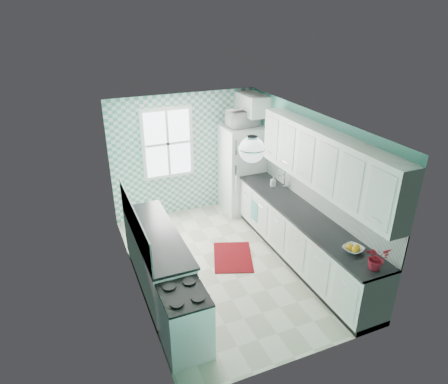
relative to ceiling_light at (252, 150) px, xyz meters
name	(u,v)px	position (x,y,z in m)	size (l,w,h in m)	color
floor	(227,265)	(0.00, 0.80, -2.33)	(3.00, 4.40, 0.02)	beige
ceiling	(228,120)	(0.00, 0.80, 0.19)	(3.00, 4.40, 0.02)	white
wall_back	(185,155)	(0.00, 3.01, -1.07)	(3.00, 0.02, 2.50)	#5AB29F
wall_front	(305,279)	(0.00, -1.41, -1.07)	(3.00, 0.02, 2.50)	#5AB29F
wall_left	(131,217)	(-1.51, 0.80, -1.07)	(0.02, 4.40, 2.50)	#5AB29F
wall_right	(308,184)	(1.51, 0.80, -1.07)	(0.02, 4.40, 2.50)	#5AB29F
accent_wall	(185,155)	(0.00, 2.99, -1.07)	(3.00, 0.01, 2.50)	#599E95
window	(168,143)	(-0.35, 2.96, -0.77)	(1.04, 0.05, 1.44)	white
backsplash_right	(321,196)	(1.49, 0.40, -1.13)	(0.02, 3.60, 0.51)	white
backsplash_left	(134,222)	(-1.49, 0.73, -1.13)	(0.02, 2.15, 0.51)	white
upper_cabinets_right	(325,161)	(1.33, 0.20, -0.42)	(0.33, 3.20, 0.90)	white
upper_cabinet_fridge	(251,104)	(1.30, 2.63, -0.07)	(0.40, 0.74, 0.40)	white
ceiling_light	(252,150)	(0.00, 0.00, 0.00)	(0.34, 0.34, 0.35)	silver
base_cabinets_right	(302,239)	(1.20, 0.40, -1.87)	(0.60, 3.60, 0.90)	white
countertop_right	(303,214)	(1.19, 0.40, -1.40)	(0.63, 3.60, 0.04)	black
base_cabinets_left	(157,261)	(-1.20, 0.73, -1.87)	(0.60, 2.15, 0.90)	white
countertop_left	(156,234)	(-1.19, 0.73, -1.40)	(0.63, 2.15, 0.04)	black
fridge	(242,169)	(1.11, 2.60, -1.41)	(0.80, 0.79, 1.83)	white
stove	(185,319)	(-1.20, -0.65, -1.88)	(0.57, 0.71, 0.85)	white
sink	(275,190)	(1.20, 1.38, -1.39)	(0.56, 0.47, 0.53)	silver
rug	(233,257)	(0.18, 0.95, -2.32)	(0.66, 0.94, 0.01)	maroon
dish_towel	(254,211)	(0.89, 1.56, -1.84)	(0.02, 0.26, 0.39)	#60BCB1
fruit_bowl	(353,249)	(1.20, -0.81, -1.35)	(0.27, 0.27, 0.07)	silver
potted_plant	(377,258)	(1.20, -1.23, -1.22)	(0.29, 0.25, 0.32)	#A20B20
soap_bottle	(273,181)	(1.25, 1.54, -1.28)	(0.09, 0.09, 0.20)	silver
microwave	(243,118)	(1.11, 2.60, -0.33)	(0.60, 0.41, 0.33)	white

